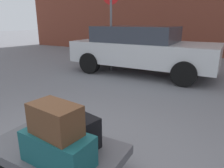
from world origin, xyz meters
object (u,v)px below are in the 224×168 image
object	(u,v)px
duffel_bag_brown_topmost_pile	(55,120)
no_parking_sign	(111,21)
duffel_bag_teal_stacked_top	(58,148)
parked_car	(141,48)
luggage_cart	(57,152)
duffel_bag_black_front_right	(67,128)

from	to	relation	value
duffel_bag_brown_topmost_pile	no_parking_sign	bearing A→B (deg)	121.32
duffel_bag_teal_stacked_top	parked_car	size ratio (longest dim) A/B	0.15
duffel_bag_brown_topmost_pile	parked_car	distance (m)	5.08
luggage_cart	no_parking_sign	distance (m)	5.15
duffel_bag_teal_stacked_top	duffel_bag_brown_topmost_pile	size ratio (longest dim) A/B	1.47
luggage_cart	duffel_bag_black_front_right	world-z (taller)	duffel_bag_black_front_right
luggage_cart	parked_car	xyz separation A→B (m)	(-0.93, 4.77, 0.49)
duffel_bag_brown_topmost_pile	parked_car	size ratio (longest dim) A/B	0.10
duffel_bag_brown_topmost_pile	parked_car	xyz separation A→B (m)	(-1.14, 4.96, -0.01)
luggage_cart	no_parking_sign	size ratio (longest dim) A/B	0.55
duffel_bag_black_front_right	no_parking_sign	world-z (taller)	no_parking_sign
parked_car	no_parking_sign	bearing A→B (deg)	-170.37
duffel_bag_teal_stacked_top	duffel_bag_black_front_right	distance (m)	0.34
duffel_bag_brown_topmost_pile	parked_car	bearing A→B (deg)	110.41
no_parking_sign	parked_car	bearing A→B (deg)	9.63
duffel_bag_brown_topmost_pile	no_parking_sign	size ratio (longest dim) A/B	0.18
duffel_bag_teal_stacked_top	no_parking_sign	xyz separation A→B (m)	(-2.12, 4.79, 1.08)
parked_car	duffel_bag_black_front_right	bearing A→B (deg)	-78.04
duffel_bag_brown_topmost_pile	parked_car	world-z (taller)	parked_car
duffel_bag_black_front_right	luggage_cart	bearing A→B (deg)	-102.78
duffel_bag_black_front_right	parked_car	xyz separation A→B (m)	(-0.99, 4.65, 0.26)
parked_car	no_parking_sign	world-z (taller)	no_parking_sign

